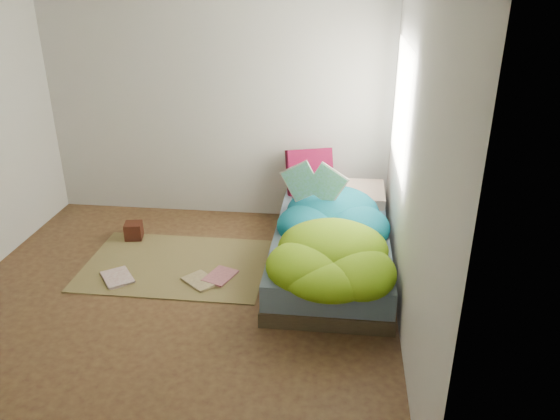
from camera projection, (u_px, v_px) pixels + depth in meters
The scene contains 12 objects.
ground at pixel (174, 301), 4.36m from camera, with size 3.50×3.50×0.00m, color #422519.
room_walls at pixel (158, 98), 3.70m from camera, with size 3.54×3.54×2.62m.
bed at pixel (331, 248), 4.81m from camera, with size 1.00×2.00×0.34m.
duvet at pixel (332, 224), 4.47m from camera, with size 0.96×1.84×0.34m, color #065269, non-canonical shape.
rug at pixel (176, 265), 4.87m from camera, with size 1.60×1.10×0.01m, color brown.
pillow_floral at pixel (350, 195), 5.29m from camera, with size 0.64×0.40×0.14m, color beige.
pillow_magenta at pixel (310, 172), 5.44m from camera, with size 0.45×0.14×0.45m, color #4D0528.
open_book at pixel (314, 172), 4.68m from camera, with size 0.47×0.10×0.29m, color #2C8836, non-canonical shape.
wooden_box at pixel (134, 231), 5.30m from camera, with size 0.16×0.16×0.16m, color #39150C.
floor_book_a at pixel (104, 281), 4.58m from camera, with size 0.22×0.30×0.02m, color silver.
floor_book_b at pixel (210, 273), 4.69m from camera, with size 0.21×0.29×0.03m, color #BA6B6E.
floor_book_c at pixel (190, 285), 4.52m from camera, with size 0.21×0.29×0.02m, color tan.
Camera 1 is at (1.26, -3.56, 2.44)m, focal length 35.00 mm.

